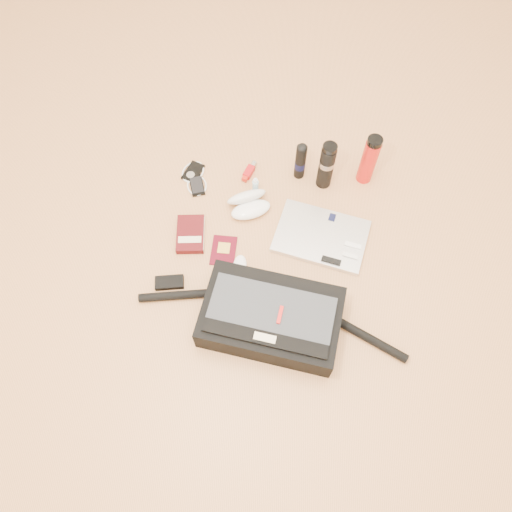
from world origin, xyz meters
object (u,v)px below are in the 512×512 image
Objects in this scene: messenger_bag at (270,317)px; thermos_black at (326,165)px; laptop at (321,237)px; book at (191,234)px; thermos_red at (369,160)px.

messenger_bag is 0.72m from thermos_black.
thermos_black is (0.01, 0.29, 0.12)m from laptop.
messenger_bag is 5.75× the size of book.
messenger_bag is at bearing -102.58° from laptop.
messenger_bag is 2.43× the size of laptop.
book is 0.72× the size of thermos_black.
laptop is at bearing -121.37° from thermos_red.
thermos_black is at bearing 102.67° from laptop.
messenger_bag is at bearing -50.89° from book.
thermos_black reaches higher than laptop.
book is 0.65m from thermos_black.
laptop is at bearing -2.08° from book.
laptop is 0.31m from thermos_black.
messenger_bag reaches higher than book.
thermos_black reaches higher than messenger_bag.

